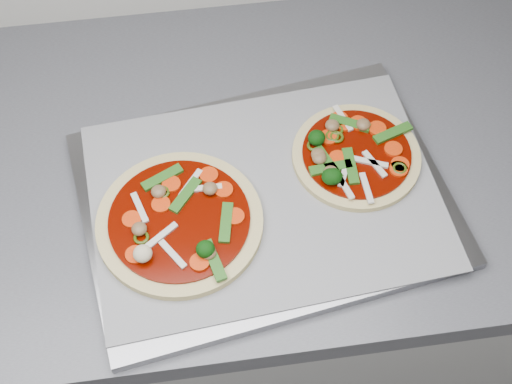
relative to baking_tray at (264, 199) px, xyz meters
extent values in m
cube|color=#AFAFAD|center=(-0.28, 0.08, -0.48)|extent=(3.60, 0.60, 0.86)
cube|color=slate|center=(-0.28, 0.08, -0.03)|extent=(3.60, 0.60, 0.04)
cube|color=gray|center=(0.00, 0.00, 0.00)|extent=(0.53, 0.42, 0.02)
cube|color=gray|center=(0.00, 0.00, 0.01)|extent=(0.48, 0.37, 0.00)
cylinder|color=#E0CA84|center=(-0.12, -0.03, 0.02)|extent=(0.25, 0.25, 0.01)
cylinder|color=#631000|center=(-0.12, -0.03, 0.02)|extent=(0.21, 0.21, 0.00)
ellipsoid|color=#0B3D09|center=(-0.09, -0.08, 0.04)|extent=(0.03, 0.03, 0.02)
cube|color=silver|center=(-0.14, -0.05, 0.03)|extent=(0.04, 0.03, 0.00)
cube|color=#356F1C|center=(-0.13, 0.03, 0.03)|extent=(0.06, 0.04, 0.00)
ellipsoid|color=beige|center=(-0.16, -0.08, 0.04)|extent=(0.03, 0.03, 0.02)
cylinder|color=#F63C10|center=(-0.04, -0.04, 0.03)|extent=(0.04, 0.04, 0.00)
cylinder|color=#F63C10|center=(-0.07, 0.03, 0.03)|extent=(0.03, 0.03, 0.00)
cylinder|color=#F63C10|center=(-0.17, -0.08, 0.03)|extent=(0.03, 0.03, 0.00)
cylinder|color=#F63C10|center=(-0.12, 0.02, 0.03)|extent=(0.03, 0.03, 0.00)
torus|color=#35480E|center=(-0.13, 0.01, 0.03)|extent=(0.03, 0.03, 0.00)
cylinder|color=#F63C10|center=(-0.09, -0.10, 0.03)|extent=(0.03, 0.03, 0.00)
torus|color=#35480E|center=(-0.16, -0.05, 0.03)|extent=(0.02, 0.02, 0.00)
cube|color=silver|center=(-0.10, 0.02, 0.03)|extent=(0.04, 0.04, 0.00)
cube|color=silver|center=(-0.13, -0.08, 0.03)|extent=(0.03, 0.04, 0.00)
cylinder|color=#F63C10|center=(-0.14, -0.01, 0.03)|extent=(0.04, 0.04, 0.00)
ellipsoid|color=brown|center=(-0.17, -0.04, 0.03)|extent=(0.03, 0.03, 0.01)
cube|color=silver|center=(-0.16, -0.01, 0.03)|extent=(0.02, 0.05, 0.00)
cube|color=#356F1C|center=(-0.06, -0.05, 0.03)|extent=(0.03, 0.06, 0.00)
ellipsoid|color=brown|center=(-0.07, 0.01, 0.03)|extent=(0.02, 0.02, 0.01)
cylinder|color=#F63C10|center=(-0.05, 0.00, 0.03)|extent=(0.03, 0.03, 0.00)
cube|color=silver|center=(-0.08, 0.01, 0.03)|extent=(0.05, 0.01, 0.00)
cylinder|color=#F63C10|center=(-0.17, -0.02, 0.03)|extent=(0.03, 0.03, 0.00)
ellipsoid|color=brown|center=(-0.08, -0.09, 0.03)|extent=(0.02, 0.02, 0.01)
cube|color=#356F1C|center=(-0.08, -0.10, 0.03)|extent=(0.03, 0.06, 0.00)
cube|color=#356F1C|center=(-0.10, 0.00, 0.03)|extent=(0.05, 0.05, 0.00)
ellipsoid|color=brown|center=(-0.14, 0.01, 0.03)|extent=(0.03, 0.03, 0.01)
cylinder|color=#E0CA84|center=(0.13, 0.04, 0.01)|extent=(0.21, 0.21, 0.01)
cylinder|color=#631000|center=(0.13, 0.04, 0.02)|extent=(0.17, 0.17, 0.00)
ellipsoid|color=brown|center=(0.11, 0.09, 0.03)|extent=(0.02, 0.02, 0.01)
ellipsoid|color=brown|center=(0.09, 0.01, 0.03)|extent=(0.03, 0.03, 0.01)
cube|color=silver|center=(0.15, 0.02, 0.03)|extent=(0.03, 0.05, 0.00)
cube|color=silver|center=(0.13, 0.10, 0.03)|extent=(0.02, 0.05, 0.00)
torus|color=#35480E|center=(0.10, 0.07, 0.03)|extent=(0.02, 0.02, 0.00)
torus|color=#35480E|center=(0.09, 0.02, 0.03)|extent=(0.03, 0.03, 0.00)
ellipsoid|color=#0B3D09|center=(0.09, 0.00, 0.03)|extent=(0.03, 0.03, 0.02)
ellipsoid|color=brown|center=(0.08, 0.07, 0.03)|extent=(0.02, 0.02, 0.01)
cylinder|color=#F63C10|center=(0.18, 0.01, 0.02)|extent=(0.04, 0.04, 0.00)
cylinder|color=#F63C10|center=(0.18, 0.04, 0.02)|extent=(0.03, 0.03, 0.00)
cube|color=silver|center=(0.15, 0.02, 0.03)|extent=(0.05, 0.03, 0.00)
ellipsoid|color=#0B3D09|center=(0.08, 0.07, 0.03)|extent=(0.03, 0.03, 0.02)
cylinder|color=#F63C10|center=(0.10, 0.07, 0.02)|extent=(0.03, 0.03, 0.00)
cylinder|color=#F63C10|center=(0.12, 0.10, 0.02)|extent=(0.04, 0.04, 0.00)
ellipsoid|color=brown|center=(0.15, 0.08, 0.03)|extent=(0.02, 0.02, 0.01)
torus|color=#35480E|center=(0.18, 0.01, 0.03)|extent=(0.03, 0.03, 0.00)
ellipsoid|color=brown|center=(0.08, 0.04, 0.03)|extent=(0.03, 0.03, 0.01)
cylinder|color=#F63C10|center=(0.13, 0.09, 0.02)|extent=(0.03, 0.03, 0.00)
torus|color=#35480E|center=(0.08, 0.06, 0.03)|extent=(0.03, 0.03, 0.00)
cylinder|color=#F63C10|center=(0.19, 0.01, 0.02)|extent=(0.04, 0.04, 0.00)
cylinder|color=#F63C10|center=(0.11, 0.03, 0.02)|extent=(0.03, 0.03, 0.00)
cube|color=#356F1C|center=(0.19, 0.07, 0.03)|extent=(0.06, 0.03, 0.00)
cube|color=#356F1C|center=(0.09, 0.03, 0.03)|extent=(0.03, 0.06, 0.00)
cube|color=#356F1C|center=(0.13, 0.09, 0.03)|extent=(0.06, 0.04, 0.00)
cylinder|color=#F63C10|center=(0.17, 0.08, 0.02)|extent=(0.04, 0.04, 0.00)
cube|color=#356F1C|center=(0.09, 0.02, 0.03)|extent=(0.06, 0.02, 0.00)
torus|color=#35480E|center=(0.11, 0.07, 0.03)|extent=(0.03, 0.03, 0.00)
cube|color=silver|center=(0.11, 0.01, 0.03)|extent=(0.03, 0.05, 0.00)
torus|color=#35480E|center=(0.11, 0.08, 0.03)|extent=(0.02, 0.02, 0.00)
cube|color=silver|center=(0.10, -0.01, 0.03)|extent=(0.02, 0.05, 0.00)
cube|color=silver|center=(0.13, -0.02, 0.03)|extent=(0.01, 0.05, 0.00)
cylinder|color=#F63C10|center=(0.15, 0.09, 0.02)|extent=(0.03, 0.03, 0.00)
ellipsoid|color=brown|center=(0.08, 0.04, 0.03)|extent=(0.02, 0.02, 0.01)
cube|color=#356F1C|center=(0.12, 0.02, 0.03)|extent=(0.02, 0.06, 0.00)
ellipsoid|color=#0B3D09|center=(0.09, 0.00, 0.03)|extent=(0.03, 0.03, 0.02)
camera|label=1|loc=(-0.08, -0.50, 0.81)|focal=50.00mm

